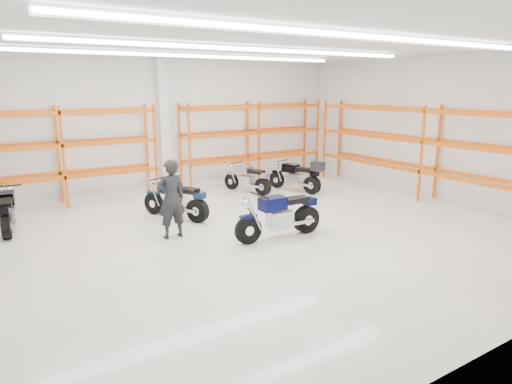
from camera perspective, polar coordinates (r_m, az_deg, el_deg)
ground at (r=11.27m, az=0.09°, el=-5.28°), size 14.00×14.00×0.00m
room_shell at (r=10.72m, az=0.02°, el=11.64°), size 14.02×12.02×4.51m
motorcycle_main at (r=10.90m, az=3.32°, el=-3.01°), size 2.32×0.77×1.14m
motorcycle_back_a at (r=12.94m, az=-28.65°, el=-2.22°), size 0.76×2.15×1.06m
motorcycle_back_b at (r=12.60m, az=-9.76°, el=-1.08°), size 1.13×2.05×1.09m
motorcycle_back_c at (r=15.48m, az=-0.90°, el=1.59°), size 0.84×1.96×0.99m
motorcycle_back_d at (r=15.67m, az=5.35°, el=1.96°), size 0.98×2.15×1.12m
standing_man at (r=10.96m, az=-10.56°, el=-0.87°), size 0.70×0.46×1.90m
structural_column at (r=15.95m, az=-11.49°, el=8.17°), size 0.32×0.32×4.50m
pallet_racking_back_left at (r=14.76m, az=-23.30°, el=5.16°), size 5.67×0.87×3.00m
pallet_racking_back_right at (r=17.23m, az=-0.36°, el=7.23°), size 5.67×0.87×3.00m
pallet_racking_side at (r=15.33m, az=20.97°, el=5.73°), size 0.87×9.07×3.00m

